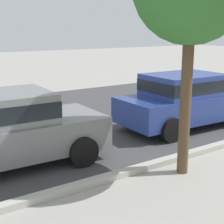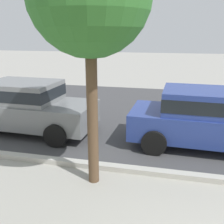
{
  "view_description": "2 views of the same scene",
  "coord_description": "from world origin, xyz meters",
  "views": [
    {
      "loc": [
        -7.27,
        -2.1,
        2.81
      ],
      "look_at": [
        -2.62,
        4.68,
        0.8
      ],
      "focal_mm": 54.94,
      "sensor_mm": 36.0,
      "label": 1
    },
    {
      "loc": [
        -1.08,
        -2.1,
        2.94
      ],
      "look_at": [
        -2.62,
        4.68,
        0.8
      ],
      "focal_mm": 41.02,
      "sensor_mm": 36.0,
      "label": 2
    }
  ],
  "objects": [
    {
      "name": "parked_car_blue",
      "position": [
        -0.05,
        4.68,
        0.84
      ],
      "size": [
        4.16,
        2.05,
        1.56
      ],
      "color": "navy",
      "rests_on": "ground"
    },
    {
      "name": "street_surface",
      "position": [
        0.0,
        7.5,
        0.0
      ],
      "size": [
        60.0,
        9.0,
        0.01
      ],
      "primitive_type": "cube",
      "color": "#424244",
      "rests_on": "ground"
    },
    {
      "name": "parked_car_grey",
      "position": [
        -5.33,
        4.68,
        0.84
      ],
      "size": [
        4.16,
        2.05,
        1.56
      ],
      "color": "slate",
      "rests_on": "ground"
    }
  ]
}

